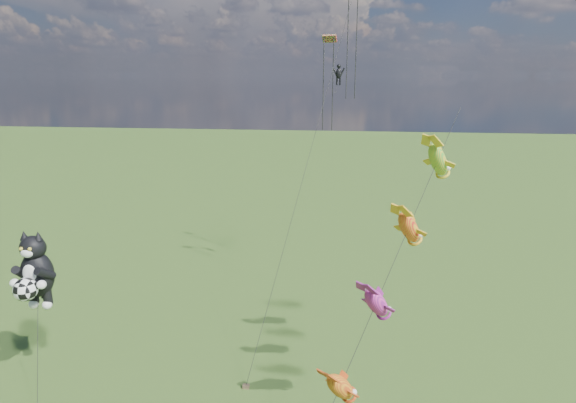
# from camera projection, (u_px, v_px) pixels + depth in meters

# --- Properties ---
(ground) EXTENTS (300.00, 300.00, 0.00)m
(ground) POSITION_uv_depth(u_px,v_px,m) (28.00, 396.00, 29.48)
(ground) COLOR #1F4010
(cat_kite_rig) EXTENTS (2.39, 4.09, 10.12)m
(cat_kite_rig) POSITION_uv_depth(u_px,v_px,m) (34.00, 272.00, 28.85)
(cat_kite_rig) COLOR brown
(cat_kite_rig) RESTS_ON ground
(fish_windsock_rig) EXTENTS (9.05, 13.28, 17.26)m
(fish_windsock_rig) POSITION_uv_depth(u_px,v_px,m) (393.00, 265.00, 24.44)
(fish_windsock_rig) COLOR brown
(fish_windsock_rig) RESTS_ON ground
(parafoil_rig) EXTENTS (6.75, 16.63, 26.60)m
(parafoil_rig) POSITION_uv_depth(u_px,v_px,m) (338.00, 65.00, 37.99)
(parafoil_rig) COLOR brown
(parafoil_rig) RESTS_ON ground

